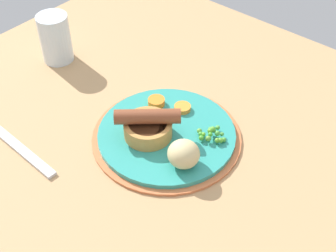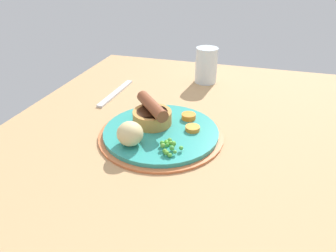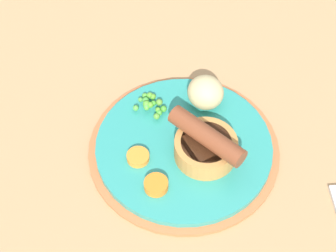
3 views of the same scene
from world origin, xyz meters
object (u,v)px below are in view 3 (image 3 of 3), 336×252
Objects in this scene: sausage_pudding at (206,145)px; pea_pile at (151,104)px; carrot_slice_2 at (155,185)px; potato_chunk_0 at (206,92)px; dinner_plate at (184,148)px; carrot_slice_0 at (138,157)px.

sausage_pudding reaches higher than pea_pile.
sausage_pudding is 3.19× the size of carrot_slice_2.
potato_chunk_0 reaches higher than pea_pile.
carrot_slice_0 reaches higher than dinner_plate.
potato_chunk_0 is at bearing -89.29° from pea_pile.
carrot_slice_0 is at bearing 20.69° from carrot_slice_2.
carrot_slice_2 is (-4.63, -1.75, 0.14)cm from carrot_slice_0.
carrot_slice_2 is at bearing 143.69° from dinner_plate.
pea_pile is at bearing -16.77° from carrot_slice_0.
carrot_slice_0 is 0.96× the size of carrot_slice_2.
sausage_pudding is 2.05× the size of pea_pile.
potato_chunk_0 reaches higher than carrot_slice_2.
sausage_pudding is 9.06cm from carrot_slice_0.
potato_chunk_0 is 1.73× the size of carrot_slice_0.
sausage_pudding is 8.91cm from potato_chunk_0.
dinner_plate is at bearing -75.84° from carrot_slice_0.
potato_chunk_0 is 1.67× the size of carrot_slice_2.
sausage_pudding reaches higher than dinner_plate.
carrot_slice_0 is at bearing 163.23° from pea_pile.
potato_chunk_0 is 13.39cm from carrot_slice_0.
carrot_slice_2 is at bearing -100.82° from sausage_pudding.
dinner_plate is at bearing -169.37° from sausage_pudding.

